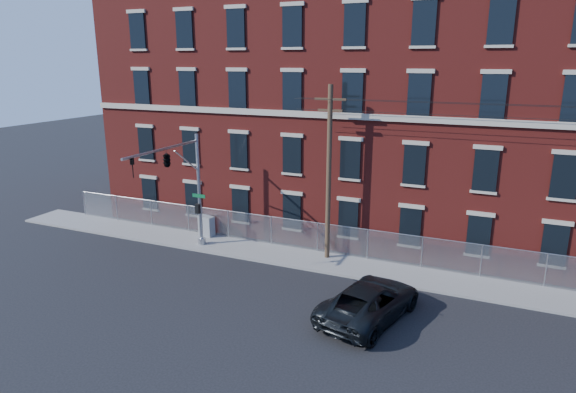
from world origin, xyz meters
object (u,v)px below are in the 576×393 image
(utility_pole_near, at_px, (329,171))
(pickup_truck, at_px, (370,301))
(traffic_signal_mast, at_px, (175,170))
(utility_cabinet, at_px, (206,226))

(utility_pole_near, distance_m, pickup_truck, 8.44)
(traffic_signal_mast, relative_size, pickup_truck, 1.16)
(traffic_signal_mast, height_order, utility_pole_near, utility_pole_near)
(utility_cabinet, bearing_deg, traffic_signal_mast, -69.09)
(utility_pole_near, height_order, utility_cabinet, utility_pole_near)
(pickup_truck, bearing_deg, traffic_signal_mast, 2.82)
(traffic_signal_mast, distance_m, pickup_truck, 13.13)
(pickup_truck, height_order, utility_cabinet, pickup_truck)
(utility_pole_near, xyz_separation_m, pickup_truck, (4.07, -5.86, -4.50))
(traffic_signal_mast, xyz_separation_m, utility_pole_near, (8.00, 3.42, -0.05))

